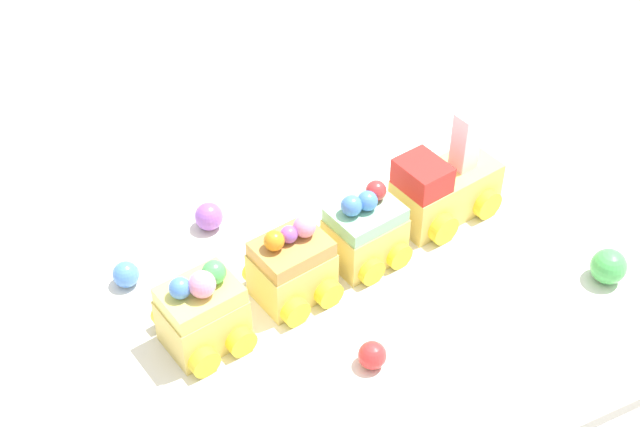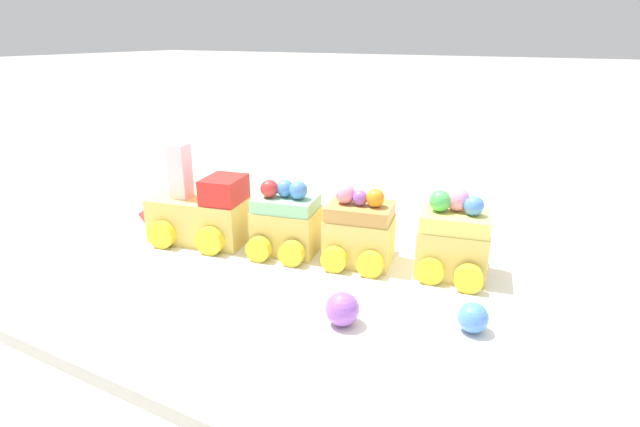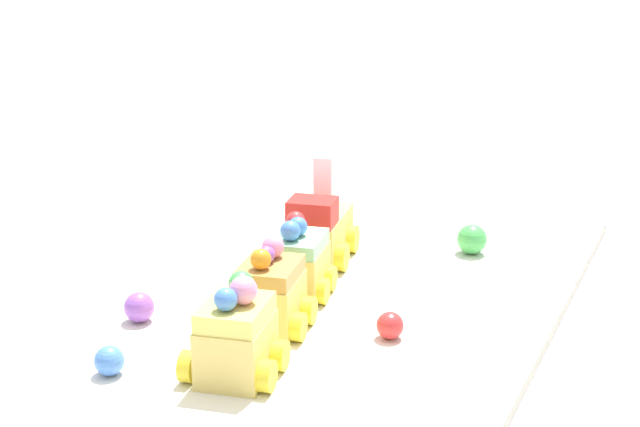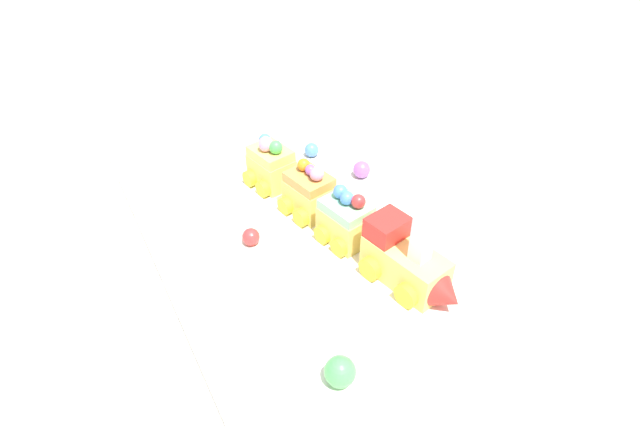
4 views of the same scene
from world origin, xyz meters
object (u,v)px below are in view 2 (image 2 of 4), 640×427
object	(u,v)px
cake_car_lemon	(453,242)
gumball_green	(222,184)
gumball_purple	(342,309)
gumball_red	(375,216)
gumball_blue	(473,318)
cake_car_mint	(285,224)
cake_car_caramel	(359,233)
cake_train_locomotive	(194,214)

from	to	relation	value
cake_car_lemon	gumball_green	distance (m)	0.35
gumball_green	gumball_purple	distance (m)	0.36
gumball_red	gumball_blue	world-z (taller)	same
cake_car_mint	cake_car_caramel	bearing A→B (deg)	179.83
cake_train_locomotive	gumball_blue	distance (m)	0.30
cake_train_locomotive	cake_car_lemon	size ratio (longest dim) A/B	1.65
cake_car_caramel	gumball_purple	world-z (taller)	cake_car_caramel
cake_train_locomotive	gumball_blue	bearing A→B (deg)	161.96
cake_train_locomotive	cake_car_lemon	bearing A→B (deg)	-179.95
gumball_red	gumball_green	size ratio (longest dim) A/B	0.73
gumball_blue	gumball_red	bearing A→B (deg)	-48.68
cake_car_mint	gumball_red	size ratio (longest dim) A/B	3.38
cake_car_caramel	gumball_blue	bearing A→B (deg)	139.15
cake_train_locomotive	cake_car_caramel	distance (m)	0.18
cake_car_lemon	gumball_red	size ratio (longest dim) A/B	3.53
cake_car_mint	gumball_green	bearing A→B (deg)	-44.70
cake_car_caramel	gumball_blue	xyz separation A→B (m)	(-0.12, 0.07, -0.02)
cake_car_caramel	cake_car_mint	bearing A→B (deg)	-0.17
gumball_blue	cake_car_mint	bearing A→B (deg)	-15.89
gumball_purple	gumball_blue	bearing A→B (deg)	-157.30
cake_car_mint	gumball_blue	distance (m)	0.21
cake_car_lemon	cake_train_locomotive	bearing A→B (deg)	0.05
cake_car_mint	gumball_blue	world-z (taller)	cake_car_mint
cake_car_mint	gumball_red	bearing A→B (deg)	-125.29
cake_car_lemon	gumball_green	xyz separation A→B (m)	(0.34, -0.09, -0.02)
cake_train_locomotive	cake_car_mint	xyz separation A→B (m)	(-0.10, -0.02, 0.00)
gumball_blue	cake_car_caramel	bearing A→B (deg)	-29.78
cake_car_mint	cake_car_lemon	world-z (taller)	cake_car_lemon
cake_car_caramel	gumball_red	distance (m)	0.10
cake_train_locomotive	gumball_purple	world-z (taller)	cake_train_locomotive
gumball_red	gumball_blue	bearing A→B (deg)	131.32
cake_train_locomotive	cake_car_lemon	distance (m)	0.27
cake_car_lemon	gumball_red	distance (m)	0.14
cake_train_locomotive	cake_car_mint	size ratio (longest dim) A/B	1.73
cake_car_lemon	gumball_green	size ratio (longest dim) A/B	2.59
cake_car_mint	gumball_red	distance (m)	0.12
cake_train_locomotive	gumball_red	xyz separation A→B (m)	(-0.15, -0.13, -0.02)
cake_car_caramel	gumball_red	size ratio (longest dim) A/B	3.40
cake_car_lemon	gumball_blue	bearing A→B (deg)	102.83
cake_car_caramel	gumball_green	bearing A→B (deg)	-33.34
cake_car_caramel	gumball_red	xyz separation A→B (m)	(0.02, -0.10, -0.02)
cake_car_caramel	gumball_blue	size ratio (longest dim) A/B	3.36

